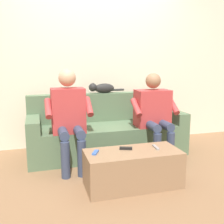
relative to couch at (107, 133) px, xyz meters
The scene contains 10 objects.
ground_plane 0.78m from the couch, 90.00° to the left, with size 8.00×8.00×0.00m, color #846042.
back_wall 1.21m from the couch, 90.00° to the right, with size 4.80×0.06×2.75m, color beige.
couch is the anchor object (origin of this frame).
coffee_table 1.05m from the couch, 90.00° to the left, with size 0.97×0.43×0.37m.
person_left_seated 0.73m from the couch, 148.69° to the left, with size 0.60×0.55×1.12m.
person_right_seated 0.75m from the couch, 31.97° to the left, with size 0.55×0.57×1.18m.
cat_on_backrest 0.65m from the couch, 88.04° to the right, with size 0.52×0.12×0.15m.
remote_blue 1.08m from the couch, 69.30° to the left, with size 0.12×0.04×0.02m, color #3860B7.
remote_gray 1.06m from the couch, 104.39° to the left, with size 0.14×0.03×0.02m, color gray.
remote_black 0.99m from the couch, 86.91° to the left, with size 0.13×0.04×0.03m, color black.
Camera 1 is at (0.90, 3.30, 1.27)m, focal length 42.11 mm.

